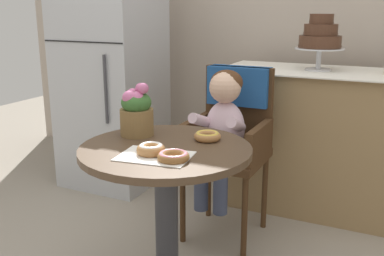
% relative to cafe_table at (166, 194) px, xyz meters
% --- Properties ---
extents(cafe_table, '(0.72, 0.72, 0.72)m').
position_rel_cafe_table_xyz_m(cafe_table, '(0.00, 0.00, 0.00)').
color(cafe_table, '#4C3826').
rests_on(cafe_table, ground).
extents(wicker_chair, '(0.42, 0.45, 0.95)m').
position_rel_cafe_table_xyz_m(wicker_chair, '(0.01, 0.76, 0.13)').
color(wicker_chair, '#472D19').
rests_on(wicker_chair, ground).
extents(seated_child, '(0.27, 0.32, 0.73)m').
position_rel_cafe_table_xyz_m(seated_child, '(0.01, 0.61, 0.17)').
color(seated_child, silver).
rests_on(seated_child, ground).
extents(paper_napkin, '(0.30, 0.23, 0.00)m').
position_rel_cafe_table_xyz_m(paper_napkin, '(0.02, -0.13, 0.21)').
color(paper_napkin, white).
rests_on(paper_napkin, cafe_table).
extents(donut_front, '(0.12, 0.12, 0.03)m').
position_rel_cafe_table_xyz_m(donut_front, '(0.11, -0.14, 0.23)').
color(donut_front, '#936033').
rests_on(donut_front, cafe_table).
extents(donut_mid, '(0.12, 0.12, 0.04)m').
position_rel_cafe_table_xyz_m(donut_mid, '(0.12, 0.16, 0.23)').
color(donut_mid, '#AD7542').
rests_on(donut_mid, cafe_table).
extents(donut_side, '(0.11, 0.11, 0.04)m').
position_rel_cafe_table_xyz_m(donut_side, '(0.00, -0.12, 0.24)').
color(donut_side, '#AD7542').
rests_on(donut_side, cafe_table).
extents(flower_vase, '(0.15, 0.15, 0.24)m').
position_rel_cafe_table_xyz_m(flower_vase, '(-0.20, 0.10, 0.33)').
color(flower_vase, brown).
rests_on(flower_vase, cafe_table).
extents(display_counter, '(1.56, 0.62, 0.90)m').
position_rel_cafe_table_xyz_m(display_counter, '(0.55, 1.30, -0.05)').
color(display_counter, '#93754C').
rests_on(display_counter, ground).
extents(tiered_cake_stand, '(0.30, 0.30, 0.34)m').
position_rel_cafe_table_xyz_m(tiered_cake_stand, '(0.37, 1.30, 0.59)').
color(tiered_cake_stand, silver).
rests_on(tiered_cake_stand, display_counter).
extents(refrigerator, '(0.64, 0.63, 1.70)m').
position_rel_cafe_table_xyz_m(refrigerator, '(-1.05, 1.10, 0.34)').
color(refrigerator, '#B7BABF').
rests_on(refrigerator, ground).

